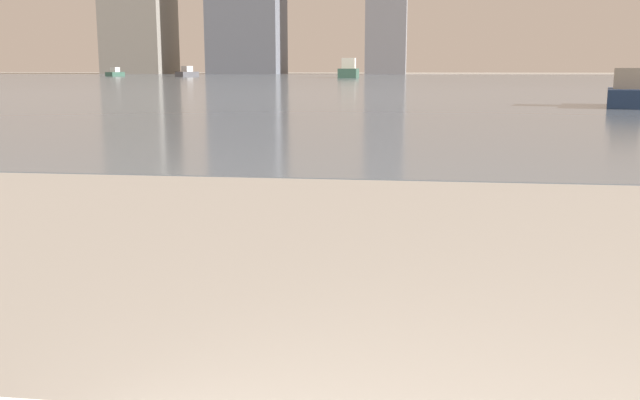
{
  "coord_description": "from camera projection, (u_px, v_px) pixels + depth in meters",
  "views": [
    {
      "loc": [
        0.25,
        0.23,
        1.07
      ],
      "look_at": [
        -0.08,
        2.71,
        0.6
      ],
      "focal_mm": 40.0,
      "sensor_mm": 36.0,
      "label": 1
    }
  ],
  "objects": [
    {
      "name": "harbor_water",
      "position": [
        413.0,
        80.0,
        60.41
      ],
      "size": [
        180.0,
        110.0,
        0.01
      ],
      "color": "slate",
      "rests_on": "ground_plane"
    },
    {
      "name": "harbor_boat_0",
      "position": [
        187.0,
        73.0,
        83.37
      ],
      "size": [
        2.02,
        3.46,
        1.23
      ],
      "color": "#4C4C51",
      "rests_on": "harbor_water"
    },
    {
      "name": "harbor_boat_1",
      "position": [
        115.0,
        73.0,
        86.99
      ],
      "size": [
        1.38,
        3.0,
        1.08
      ],
      "color": "#335647",
      "rests_on": "harbor_water"
    },
    {
      "name": "harbor_boat_2",
      "position": [
        349.0,
        71.0,
        74.14
      ],
      "size": [
        1.97,
        5.45,
        2.03
      ],
      "color": "#335647",
      "rests_on": "harbor_water"
    },
    {
      "name": "harbor_boat_3",
      "position": [
        627.0,
        93.0,
        19.36
      ],
      "size": [
        1.6,
        2.93,
        1.04
      ],
      "color": "navy",
      "rests_on": "harbor_water"
    },
    {
      "name": "skyline_tower_1",
      "position": [
        247.0,
        0.0,
        116.37
      ],
      "size": [
        11.53,
        10.85,
        23.93
      ],
      "color": "slate",
      "rests_on": "ground_plane"
    }
  ]
}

